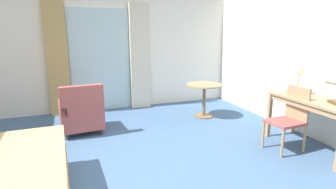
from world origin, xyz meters
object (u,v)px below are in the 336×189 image
Objects in this scene: writing_desk at (316,105)px; desk_lamp at (300,74)px; desk_chair at (290,116)px; round_cafe_table at (204,92)px; armchair_by_window at (81,114)px.

desk_lamp reaches higher than writing_desk.
desk_lamp reaches higher than desk_chair.
writing_desk is 0.53m from desk_lamp.
desk_lamp is at bearing -65.58° from round_cafe_table.
desk_chair reaches higher than armchair_by_window.
desk_lamp reaches higher than round_cafe_table.
desk_chair is 1.33× the size of round_cafe_table.
desk_chair is 1.92m from round_cafe_table.
desk_lamp is at bearing 32.17° from desk_chair.
armchair_by_window is 2.45m from round_cafe_table.
armchair_by_window is (-3.20, 1.58, -0.76)m from desk_lamp.
desk_chair is 3.39m from armchair_by_window.
desk_chair reaches higher than writing_desk.
round_cafe_table is at bearing 1.95° from armchair_by_window.
desk_chair is 2.14× the size of desk_lamp.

